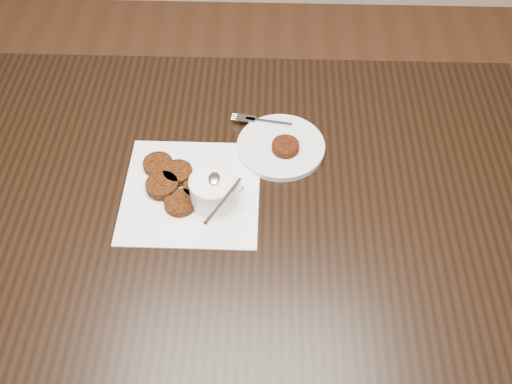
# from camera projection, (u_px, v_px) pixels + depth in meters

# --- Properties ---
(table) EXTENTS (1.40, 0.90, 0.75)m
(table) POSITION_uv_depth(u_px,v_px,m) (219.00, 294.00, 1.43)
(table) COLOR black
(table) RESTS_ON floor
(napkin) EXTENTS (0.27, 0.27, 0.00)m
(napkin) POSITION_uv_depth(u_px,v_px,m) (191.00, 192.00, 1.15)
(napkin) COLOR white
(napkin) RESTS_ON table
(sauce_ramekin) EXTENTS (0.13, 0.13, 0.13)m
(sauce_ramekin) POSITION_uv_depth(u_px,v_px,m) (212.00, 180.00, 1.08)
(sauce_ramekin) COLOR white
(sauce_ramekin) RESTS_ON napkin
(patty_cluster) EXTENTS (0.24, 0.24, 0.02)m
(patty_cluster) POSITION_uv_depth(u_px,v_px,m) (175.00, 183.00, 1.15)
(patty_cluster) COLOR #662C0D
(patty_cluster) RESTS_ON napkin
(plate_with_patty) EXTENTS (0.21, 0.21, 0.03)m
(plate_with_patty) POSITION_uv_depth(u_px,v_px,m) (281.00, 144.00, 1.21)
(plate_with_patty) COLOR silver
(plate_with_patty) RESTS_ON table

